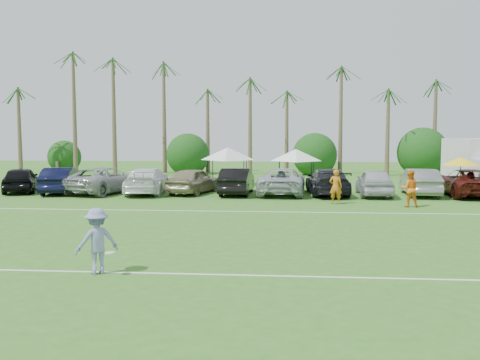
{
  "coord_description": "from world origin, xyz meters",
  "views": [
    {
      "loc": [
        3.1,
        -12.56,
        3.98
      ],
      "look_at": [
        0.94,
        13.94,
        1.6
      ],
      "focal_mm": 40.0,
      "sensor_mm": 36.0,
      "label": 1
    }
  ],
  "objects": [
    {
      "name": "ground",
      "position": [
        0.0,
        0.0,
        0.0
      ],
      "size": [
        120.0,
        120.0,
        0.0
      ],
      "primitive_type": "plane",
      "color": "#356C20",
      "rests_on": "ground"
    },
    {
      "name": "field_lines",
      "position": [
        0.0,
        8.0,
        0.01
      ],
      "size": [
        80.0,
        12.1,
        0.01
      ],
      "color": "white",
      "rests_on": "ground"
    },
    {
      "name": "palm_tree_0",
      "position": [
        -22.0,
        38.0,
        7.48
      ],
      "size": [
        2.4,
        2.4,
        8.9
      ],
      "color": "brown",
      "rests_on": "ground"
    },
    {
      "name": "palm_tree_1",
      "position": [
        -17.0,
        38.0,
        8.35
      ],
      "size": [
        2.4,
        2.4,
        9.9
      ],
      "color": "brown",
      "rests_on": "ground"
    },
    {
      "name": "palm_tree_2",
      "position": [
        -12.0,
        38.0,
        9.21
      ],
      "size": [
        2.4,
        2.4,
        10.9
      ],
      "color": "brown",
      "rests_on": "ground"
    },
    {
      "name": "palm_tree_3",
      "position": [
        -8.0,
        38.0,
        10.06
      ],
      "size": [
        2.4,
        2.4,
        11.9
      ],
      "color": "brown",
      "rests_on": "ground"
    },
    {
      "name": "palm_tree_4",
      "position": [
        -4.0,
        38.0,
        7.48
      ],
      "size": [
        2.4,
        2.4,
        8.9
      ],
      "color": "brown",
      "rests_on": "ground"
    },
    {
      "name": "palm_tree_5",
      "position": [
        0.0,
        38.0,
        8.35
      ],
      "size": [
        2.4,
        2.4,
        9.9
      ],
      "color": "brown",
      "rests_on": "ground"
    },
    {
      "name": "palm_tree_6",
      "position": [
        4.0,
        38.0,
        9.21
      ],
      "size": [
        2.4,
        2.4,
        10.9
      ],
      "color": "brown",
      "rests_on": "ground"
    },
    {
      "name": "palm_tree_7",
      "position": [
        8.0,
        38.0,
        10.06
      ],
      "size": [
        2.4,
        2.4,
        11.9
      ],
      "color": "brown",
      "rests_on": "ground"
    },
    {
      "name": "palm_tree_8",
      "position": [
        13.0,
        38.0,
        7.48
      ],
      "size": [
        2.4,
        2.4,
        8.9
      ],
      "color": "brown",
      "rests_on": "ground"
    },
    {
      "name": "palm_tree_9",
      "position": [
        18.0,
        38.0,
        8.35
      ],
      "size": [
        2.4,
        2.4,
        9.9
      ],
      "color": "brown",
      "rests_on": "ground"
    },
    {
      "name": "bush_tree_0",
      "position": [
        -19.0,
        39.0,
        1.8
      ],
      "size": [
        4.0,
        4.0,
        4.0
      ],
      "color": "brown",
      "rests_on": "ground"
    },
    {
      "name": "bush_tree_1",
      "position": [
        -6.0,
        39.0,
        1.8
      ],
      "size": [
        4.0,
        4.0,
        4.0
      ],
      "color": "brown",
      "rests_on": "ground"
    },
    {
      "name": "bush_tree_2",
      "position": [
        6.0,
        39.0,
        1.8
      ],
      "size": [
        4.0,
        4.0,
        4.0
      ],
      "color": "brown",
      "rests_on": "ground"
    },
    {
      "name": "bush_tree_3",
      "position": [
        16.0,
        39.0,
        1.8
      ],
      "size": [
        4.0,
        4.0,
        4.0
      ],
      "color": "brown",
      "rests_on": "ground"
    },
    {
      "name": "sideline_player_a",
      "position": [
        6.0,
        17.27,
        0.96
      ],
      "size": [
        0.74,
        0.52,
        1.93
      ],
      "primitive_type": "imported",
      "rotation": [
        0.0,
        0.0,
        3.06
      ],
      "color": "orange",
      "rests_on": "ground"
    },
    {
      "name": "sideline_player_b",
      "position": [
        9.83,
        16.39,
        0.98
      ],
      "size": [
        1.01,
        0.81,
        1.97
      ],
      "primitive_type": "imported",
      "rotation": [
        0.0,
        0.0,
        3.07
      ],
      "color": "orange",
      "rests_on": "ground"
    },
    {
      "name": "box_truck",
      "position": [
        16.35,
        24.82,
        1.89
      ],
      "size": [
        3.14,
        7.06,
        3.54
      ],
      "rotation": [
        0.0,
        0.0,
        0.08
      ],
      "color": "silver",
      "rests_on": "ground"
    },
    {
      "name": "canopy_tent_left",
      "position": [
        -1.1,
        27.47,
        2.85
      ],
      "size": [
        4.1,
        4.1,
        3.32
      ],
      "color": "black",
      "rests_on": "ground"
    },
    {
      "name": "canopy_tent_right",
      "position": [
        4.04,
        28.22,
        2.7
      ],
      "size": [
        3.89,
        3.89,
        3.15
      ],
      "color": "black",
      "rests_on": "ground"
    },
    {
      "name": "market_umbrella",
      "position": [
        13.79,
        20.66,
        2.24
      ],
      "size": [
        2.24,
        2.24,
        2.5
      ],
      "color": "black",
      "rests_on": "ground"
    },
    {
      "name": "frisbee_player",
      "position": [
        -2.12,
        1.88,
        0.93
      ],
      "size": [
        1.39,
        1.25,
        1.87
      ],
      "rotation": [
        0.0,
        0.0,
        3.74
      ],
      "color": "#8688BE",
      "rests_on": "ground"
    },
    {
      "name": "parked_car_0",
      "position": [
        -14.34,
        21.55,
        0.85
      ],
      "size": [
        3.59,
        5.37,
        1.7
      ],
      "primitive_type": "imported",
      "rotation": [
        0.0,
        0.0,
        3.49
      ],
      "color": "black",
      "rests_on": "ground"
    },
    {
      "name": "parked_car_1",
      "position": [
        -11.44,
        21.24,
        0.85
      ],
      "size": [
        2.72,
        5.4,
        1.7
      ],
      "primitive_type": "imported",
      "rotation": [
        0.0,
        0.0,
        3.33
      ],
      "color": "black",
      "rests_on": "ground"
    },
    {
      "name": "parked_car_2",
      "position": [
        -8.55,
        21.45,
        0.85
      ],
      "size": [
        4.48,
        6.67,
        1.7
      ],
      "primitive_type": "imported",
      "rotation": [
        0.0,
        0.0,
        2.84
      ],
      "color": "#A0A1A3",
      "rests_on": "ground"
    },
    {
      "name": "parked_car_3",
      "position": [
        -5.66,
        21.33,
        0.85
      ],
      "size": [
        2.64,
        5.95,
        1.7
      ],
      "primitive_type": "imported",
      "rotation": [
        0.0,
        0.0,
        3.19
      ],
      "color": "white",
      "rests_on": "ground"
    },
    {
      "name": "parked_car_4",
      "position": [
        -2.77,
        21.71,
        0.85
      ],
      "size": [
        3.22,
        5.33,
        1.7
      ],
      "primitive_type": "imported",
      "rotation": [
        0.0,
        0.0,
        2.88
      ],
      "color": "gray",
      "rests_on": "ground"
    },
    {
      "name": "parked_car_5",
      "position": [
        0.12,
        21.48,
        0.85
      ],
      "size": [
        2.0,
        5.22,
        1.7
      ],
      "primitive_type": "imported",
      "rotation": [
        0.0,
        0.0,
        3.1
      ],
      "color": "black",
      "rests_on": "ground"
    },
    {
      "name": "parked_car_6",
      "position": [
        3.01,
        21.69,
        0.85
      ],
      "size": [
        3.14,
        6.25,
        1.7
      ],
      "primitive_type": "imported",
      "rotation": [
        0.0,
        0.0,
        3.09
      ],
      "color": "#B2B7BC",
      "rests_on": "ground"
    },
    {
      "name": "parked_car_7",
      "position": [
        5.9,
        21.64,
        0.85
      ],
      "size": [
        2.69,
        5.97,
        1.7
      ],
      "primitive_type": "imported",
      "rotation": [
        0.0,
        0.0,
        3.2
      ],
      "color": "black",
      "rests_on": "ground"
    },
    {
      "name": "parked_car_8",
      "position": [
        8.8,
        21.35,
        0.85
      ],
      "size": [
        2.19,
        5.06,
        1.7
      ],
      "primitive_type": "imported",
      "rotation": [
        0.0,
        0.0,
        3.1
      ],
      "color": "silver",
      "rests_on": "ground"
    },
    {
      "name": "parked_car_9",
      "position": [
        11.69,
        21.8,
        0.85
      ],
      "size": [
        2.04,
        5.23,
        1.7
      ],
      "primitive_type": "imported",
      "rotation": [
        0.0,
        0.0,
        3.09
      ],
      "color": "gray",
      "rests_on": "ground"
    },
    {
      "name": "parked_car_10",
      "position": [
        14.58,
        21.68,
        0.85
      ],
      "size": [
        3.05,
        6.22,
        1.7
      ],
      "primitive_type": "imported",
      "rotation": [
        0.0,
        0.0,
        3.1
      ],
      "color": "#4D1510",
      "rests_on": "ground"
    }
  ]
}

